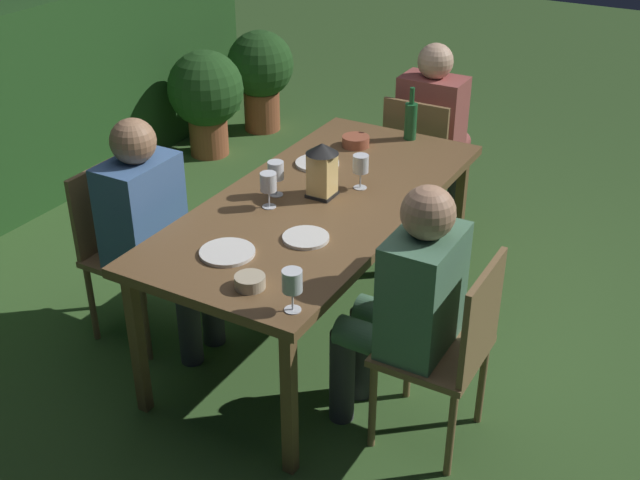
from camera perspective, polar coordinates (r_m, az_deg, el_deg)
The scene contains 21 objects.
ground_plane at distance 4.13m, azimuth 0.00°, elevation -6.32°, with size 16.00×16.00×0.00m, color #385B28.
dining_table at distance 3.77m, azimuth 0.00°, elevation 2.26°, with size 1.96×0.90×0.74m.
chair_side_right_a at distance 4.01m, azimuth -13.69°, elevation -0.23°, with size 0.42×0.40×0.87m.
person_in_blue at distance 3.82m, azimuth -11.77°, elevation 1.04°, with size 0.38×0.47×1.15m.
chair_side_left_a at distance 3.24m, azimuth 9.22°, elevation -7.43°, with size 0.42×0.40×0.87m.
person_in_green at distance 3.21m, azimuth 6.18°, elevation -4.28°, with size 0.38×0.47×1.15m.
chair_head_far at distance 4.86m, azimuth 7.17°, elevation 5.79°, with size 0.40×0.42×0.87m.
person_in_rust at distance 4.98m, azimuth 8.17°, elevation 8.16°, with size 0.48×0.38×1.15m.
lantern_centerpiece at distance 3.71m, azimuth 0.15°, elevation 5.22°, with size 0.15×0.15×0.27m.
green_bottle_on_table at distance 4.41m, azimuth 6.47°, elevation 8.49°, with size 0.07×0.07×0.29m.
wine_glass_a at distance 3.74m, azimuth -3.16°, elevation 4.84°, with size 0.08×0.08×0.17m.
wine_glass_b at distance 3.62m, azimuth -3.69°, elevation 4.02°, with size 0.08×0.08×0.17m.
wine_glass_c at distance 2.88m, azimuth -1.99°, elevation -3.08°, with size 0.08×0.08×0.17m.
wine_glass_d at distance 3.81m, azimuth 2.91°, elevation 5.32°, with size 0.08×0.08×0.17m.
plate_a at distance 3.31m, azimuth -6.62°, elevation -0.88°, with size 0.23×0.23×0.01m, color white.
plate_b at distance 3.40m, azimuth -1.02°, elevation 0.16°, with size 0.20×0.20×0.01m, color white.
plate_c at distance 4.10m, azimuth -0.20°, elevation 5.49°, with size 0.22×0.22×0.01m, color white.
bowl_olives at distance 3.07m, azimuth -5.01°, elevation -2.94°, with size 0.12×0.12×0.05m.
bowl_bread at distance 4.32m, azimuth 2.56°, elevation 7.06°, with size 0.15×0.15×0.06m.
potted_plant_by_hedge at distance 6.03m, azimuth -8.12°, elevation 10.22°, with size 0.56×0.56×0.79m.
potted_plant_corner at distance 6.47m, azimuth -4.25°, elevation 11.88°, with size 0.53×0.53×0.80m.
Camera 1 is at (-2.93, -1.65, 2.40)m, focal length 44.97 mm.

